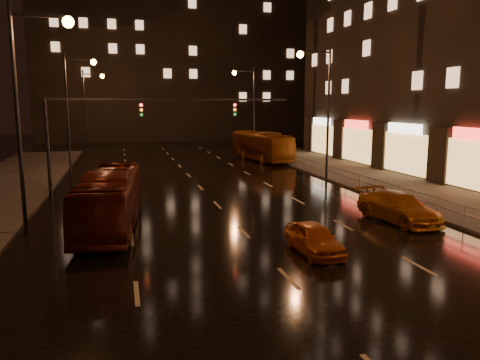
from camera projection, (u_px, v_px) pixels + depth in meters
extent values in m
plane|color=black|center=(205.00, 193.00, 31.03)|extent=(140.00, 140.00, 0.00)
cube|color=#38332D|center=(430.00, 196.00, 29.51)|extent=(7.00, 70.00, 0.15)
cube|color=black|center=(174.00, 31.00, 78.88)|extent=(44.00, 16.00, 36.00)
cylinder|color=black|center=(48.00, 149.00, 28.20)|extent=(0.22, 0.22, 6.20)
cube|color=black|center=(173.00, 99.00, 29.57)|extent=(15.20, 0.14, 0.14)
cube|color=black|center=(141.00, 110.00, 29.19)|extent=(0.32, 0.18, 0.95)
cube|color=black|center=(235.00, 110.00, 30.64)|extent=(0.32, 0.18, 0.95)
sphere|color=#FF1E19|center=(141.00, 105.00, 29.02)|extent=(0.18, 0.18, 0.18)
cylinder|color=#99999E|center=(254.00, 148.00, 56.37)|extent=(0.04, 0.04, 1.00)
cube|color=#99999E|center=(360.00, 175.00, 31.42)|extent=(0.05, 56.00, 0.05)
cube|color=#99999E|center=(360.00, 181.00, 31.48)|extent=(0.05, 56.00, 0.05)
imported|color=#4E150B|center=(110.00, 199.00, 22.11)|extent=(3.21, 9.92, 2.72)
imported|color=#8A450D|center=(261.00, 146.00, 48.72)|extent=(3.90, 10.95, 2.98)
imported|color=#C65A12|center=(314.00, 238.00, 18.33)|extent=(1.50, 3.54, 1.19)
imported|color=#B96311|center=(399.00, 207.00, 23.29)|extent=(2.68, 5.20, 1.44)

